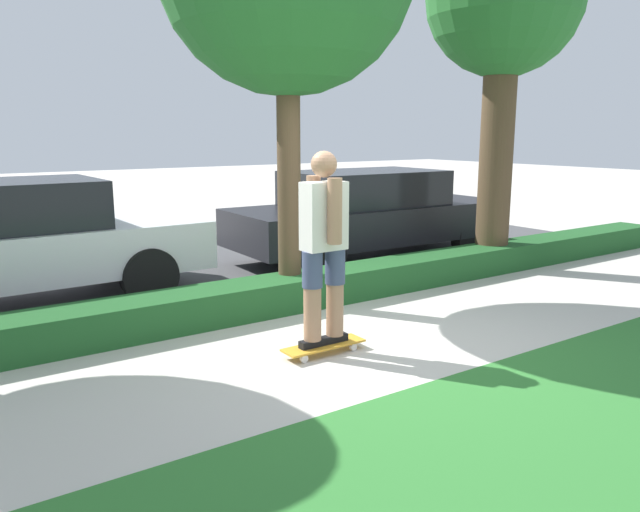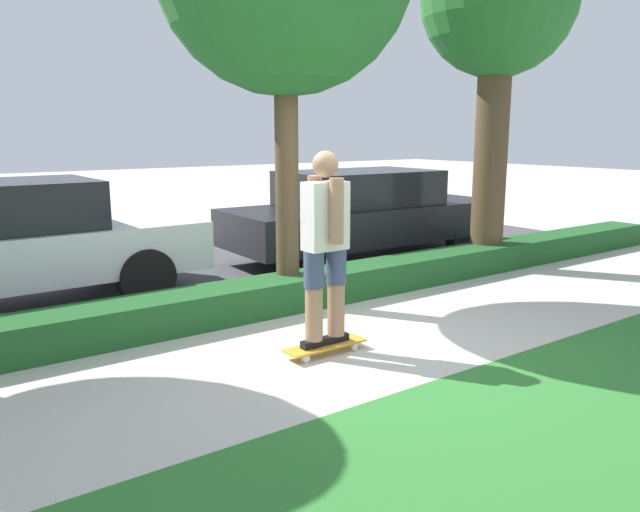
% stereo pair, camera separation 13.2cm
% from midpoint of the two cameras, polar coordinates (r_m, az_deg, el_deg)
% --- Properties ---
extents(ground_plane, '(60.00, 60.00, 0.00)m').
position_cam_midpoint_polar(ground_plane, '(6.23, 5.38, -8.14)').
color(ground_plane, '#BCB7AD').
extents(street_asphalt, '(15.26, 5.00, 0.01)m').
position_cam_midpoint_polar(street_asphalt, '(9.70, -10.72, -1.17)').
color(street_asphalt, '#474749').
rests_on(street_asphalt, ground_plane).
extents(hedge_row, '(15.26, 0.60, 0.38)m').
position_cam_midpoint_polar(hedge_row, '(7.41, -2.55, -3.37)').
color(hedge_row, '#1E5123').
rests_on(hedge_row, ground_plane).
extents(skateboard, '(0.83, 0.24, 0.09)m').
position_cam_midpoint_polar(skateboard, '(5.96, 0.98, -8.23)').
color(skateboard, gold).
rests_on(skateboard, ground_plane).
extents(skater_person, '(0.52, 0.47, 1.81)m').
position_cam_midpoint_polar(skater_person, '(5.71, 1.01, 1.13)').
color(skater_person, black).
rests_on(skater_person, skateboard).
extents(tree_far, '(2.24, 2.24, 5.07)m').
position_cam_midpoint_polar(tree_far, '(9.93, 16.89, 20.88)').
color(tree_far, brown).
rests_on(tree_far, ground_plane).
extents(parked_car_front, '(4.63, 1.79, 1.51)m').
position_cam_midpoint_polar(parked_car_front, '(8.16, -26.64, 1.12)').
color(parked_car_front, silver).
rests_on(parked_car_front, ground_plane).
extents(parked_car_middle, '(4.81, 1.87, 1.44)m').
position_cam_midpoint_polar(parked_car_middle, '(10.34, 4.86, 3.96)').
color(parked_car_middle, black).
rests_on(parked_car_middle, ground_plane).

